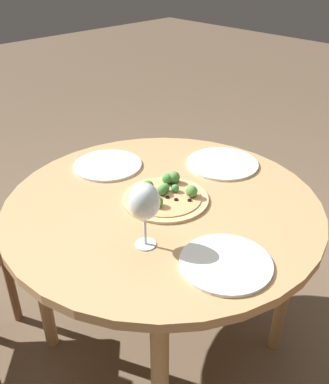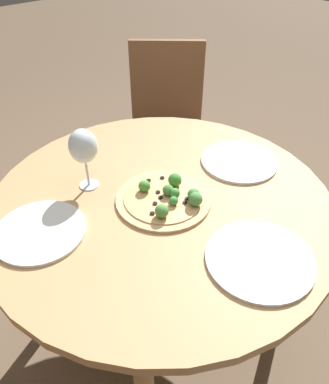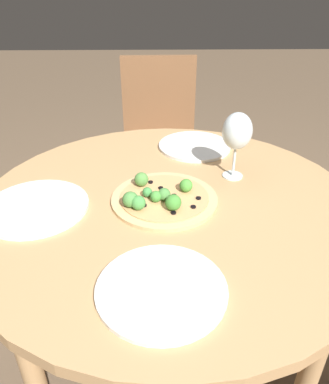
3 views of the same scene
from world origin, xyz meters
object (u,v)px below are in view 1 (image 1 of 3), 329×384
at_px(plate_side, 226,263).
at_px(wine_glass, 144,202).
at_px(plate_far, 108,165).
at_px(pizza, 165,195).
at_px(plate_near, 222,163).

bearing_deg(plate_side, wine_glass, -155.83).
xyz_separation_m(wine_glass, plate_far, (-0.47, 0.22, -0.14)).
xyz_separation_m(wine_glass, plate_side, (0.22, 0.10, -0.14)).
distance_m(pizza, plate_side, 0.38).
bearing_deg(pizza, wine_glass, -56.89).
distance_m(plate_near, plate_side, 0.60).
xyz_separation_m(plate_far, plate_side, (0.68, -0.13, 0.00)).
height_order(plate_near, plate_far, same).
xyz_separation_m(pizza, plate_near, (-0.02, 0.33, -0.01)).
height_order(pizza, plate_near, pizza).
relative_size(pizza, plate_far, 1.11).
xyz_separation_m(wine_glass, plate_near, (-0.17, 0.55, -0.14)).
bearing_deg(plate_far, wine_glass, -25.61).
bearing_deg(plate_near, plate_side, -49.99).
height_order(plate_near, plate_side, same).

